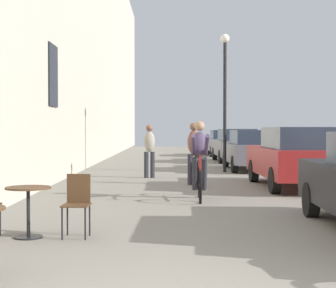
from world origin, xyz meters
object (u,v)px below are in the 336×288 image
at_px(pedestrian_mid, 148,148).
at_px(parked_car_fourth, 234,145).
at_px(parked_car_fifth, 222,142).
at_px(cyclist_on_bicycle, 198,162).
at_px(pedestrian_near, 192,150).
at_px(parked_car_second, 294,156).
at_px(cafe_table_mid, 26,201).
at_px(street_lamp, 223,85).
at_px(parked_car_third, 250,149).
at_px(cafe_chair_mid_toward_wall, 76,201).

height_order(pedestrian_mid, parked_car_fourth, pedestrian_mid).
bearing_deg(pedestrian_mid, parked_car_fifth, 75.09).
height_order(cyclist_on_bicycle, pedestrian_mid, cyclist_on_bicycle).
height_order(pedestrian_near, parked_car_second, pedestrian_near).
xyz_separation_m(cafe_table_mid, street_lamp, (3.99, 11.78, 2.59)).
bearing_deg(parked_car_third, cyclist_on_bicycle, -106.06).
distance_m(cyclist_on_bicycle, pedestrian_near, 3.09).
bearing_deg(parked_car_fifth, pedestrian_near, -98.64).
xyz_separation_m(street_lamp, parked_car_fifth, (1.18, 11.94, -2.34)).
distance_m(pedestrian_near, street_lamp, 5.11).
bearing_deg(pedestrian_near, parked_car_fourth, 76.95).
height_order(pedestrian_mid, street_lamp, street_lamp).
distance_m(cyclist_on_bicycle, parked_car_second, 3.53).
relative_size(parked_car_third, parked_car_fourth, 0.97).
bearing_deg(pedestrian_mid, cafe_table_mid, -98.31).
relative_size(cafe_table_mid, parked_car_fifth, 0.17).
xyz_separation_m(cafe_chair_mid_toward_wall, street_lamp, (3.31, 11.70, 2.59)).
bearing_deg(street_lamp, pedestrian_near, -106.42).
bearing_deg(parked_car_fourth, cafe_table_mid, -106.00).
distance_m(street_lamp, parked_car_fifth, 12.23).
bearing_deg(parked_car_fourth, parked_car_second, -89.01).
bearing_deg(pedestrian_near, cyclist_on_bicycle, -90.27).
height_order(parked_car_third, parked_car_fifth, parked_car_third).
bearing_deg(cafe_table_mid, cyclist_on_bicycle, 57.89).
bearing_deg(pedestrian_mid, street_lamp, 41.08).
xyz_separation_m(parked_car_third, parked_car_fourth, (0.04, 5.23, 0.02)).
relative_size(street_lamp, parked_car_third, 1.16).
bearing_deg(parked_car_third, cafe_table_mid, -111.91).
distance_m(cafe_chair_mid_toward_wall, street_lamp, 12.44).
bearing_deg(parked_car_third, parked_car_fourth, 89.54).
distance_m(parked_car_third, parked_car_fourth, 5.23).
distance_m(cafe_table_mid, pedestrian_mid, 9.62).
xyz_separation_m(pedestrian_mid, parked_car_fifth, (3.78, 14.21, -0.18)).
bearing_deg(parked_car_fifth, pedestrian_mid, -104.91).
relative_size(cafe_table_mid, pedestrian_near, 0.42).
relative_size(cafe_chair_mid_toward_wall, parked_car_second, 0.20).
distance_m(cafe_table_mid, parked_car_fifth, 24.28).
relative_size(cafe_table_mid, cafe_chair_mid_toward_wall, 0.81).
bearing_deg(parked_car_fourth, street_lamp, -100.53).
distance_m(cafe_table_mid, parked_car_third, 13.62).
relative_size(pedestrian_mid, street_lamp, 0.34).
bearing_deg(parked_car_fifth, parked_car_fourth, -90.48).
bearing_deg(cafe_table_mid, parked_car_second, 51.06).
bearing_deg(cyclist_on_bicycle, parked_car_third, 73.94).
bearing_deg(street_lamp, parked_car_second, -75.68).
height_order(cafe_table_mid, parked_car_fourth, parked_car_fourth).
relative_size(pedestrian_mid, parked_car_fourth, 0.39).
distance_m(cafe_table_mid, parked_car_fourth, 18.59).
bearing_deg(cyclist_on_bicycle, parked_car_fourth, 79.77).
height_order(cyclist_on_bicycle, parked_car_fourth, cyclist_on_bicycle).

